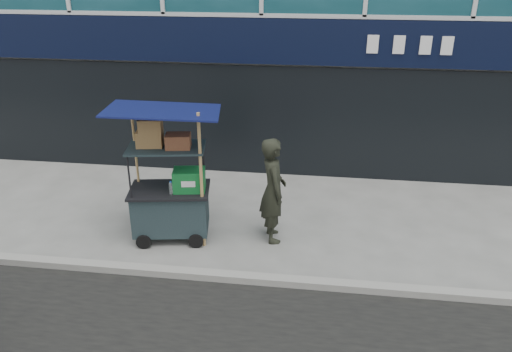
# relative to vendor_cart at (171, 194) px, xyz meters

# --- Properties ---
(ground) EXTENTS (80.00, 80.00, 0.00)m
(ground) POSITION_rel_vendor_cart_xyz_m (1.16, -0.93, -0.83)
(ground) COLOR slate
(ground) RESTS_ON ground
(curb) EXTENTS (80.00, 0.18, 0.12)m
(curb) POSITION_rel_vendor_cart_xyz_m (1.16, -1.13, -0.77)
(curb) COLOR gray
(curb) RESTS_ON ground
(vendor_cart) EXTENTS (1.93, 1.50, 2.37)m
(vendor_cart) POSITION_rel_vendor_cart_xyz_m (0.00, 0.00, 0.00)
(vendor_cart) COLOR black
(vendor_cart) RESTS_ON ground
(vendor_man) EXTENTS (0.61, 0.76, 1.83)m
(vendor_man) POSITION_rel_vendor_cart_xyz_m (1.70, 0.19, 0.08)
(vendor_man) COLOR black
(vendor_man) RESTS_ON ground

